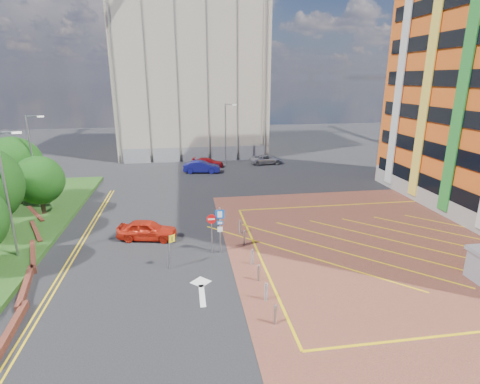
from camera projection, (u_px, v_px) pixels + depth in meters
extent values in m
plane|color=black|center=(214.00, 260.00, 24.08)|extent=(140.00, 140.00, 0.00)
cube|color=brown|center=(414.00, 246.00, 26.10)|extent=(26.00, 26.00, 0.02)
cube|color=brown|center=(10.00, 332.00, 16.94)|extent=(0.62, 4.61, 0.40)
cube|color=brown|center=(26.00, 287.00, 20.60)|extent=(1.25, 4.56, 0.40)
cube|color=brown|center=(33.00, 256.00, 24.24)|extent=(1.86, 4.43, 0.40)
cube|color=brown|center=(36.00, 232.00, 27.85)|extent=(2.29, 4.27, 0.40)
cube|color=brown|center=(36.00, 215.00, 31.43)|extent=(2.69, 4.06, 0.40)
cylinder|color=#3D2B1C|center=(43.00, 203.00, 31.24)|extent=(0.36, 0.36, 1.80)
sphere|color=black|center=(39.00, 180.00, 30.65)|extent=(4.00, 4.00, 4.00)
cylinder|color=#3D2B1C|center=(18.00, 192.00, 33.58)|extent=(0.36, 0.36, 2.20)
sphere|color=black|center=(13.00, 165.00, 32.85)|extent=(5.00, 5.00, 5.00)
cylinder|color=#9EA0A8|center=(7.00, 196.00, 22.91)|extent=(0.16, 0.16, 8.00)
cylinder|color=#9EA0A8|center=(6.00, 132.00, 21.86)|extent=(1.20, 0.10, 0.10)
cube|color=silver|center=(17.00, 133.00, 21.96)|extent=(0.50, 0.15, 0.12)
cylinder|color=#9EA0A8|center=(33.00, 162.00, 32.07)|extent=(0.16, 0.16, 8.00)
cylinder|color=#9EA0A8|center=(33.00, 116.00, 31.02)|extent=(1.20, 0.10, 0.10)
cube|color=silver|center=(41.00, 116.00, 31.12)|extent=(0.50, 0.15, 0.12)
cylinder|color=#9EA0A8|center=(226.00, 134.00, 49.96)|extent=(0.16, 0.16, 8.00)
cylinder|color=#9EA0A8|center=(230.00, 105.00, 48.91)|extent=(1.20, 0.10, 0.10)
cube|color=silver|center=(234.00, 105.00, 49.00)|extent=(0.50, 0.15, 0.12)
cylinder|color=#9EA0A8|center=(220.00, 231.00, 24.63)|extent=(0.10, 0.10, 3.20)
cube|color=#0A49AF|center=(220.00, 214.00, 24.27)|extent=(0.60, 0.04, 0.60)
cube|color=white|center=(220.00, 214.00, 24.24)|extent=(0.30, 0.02, 0.42)
cube|color=#0A49AF|center=(220.00, 223.00, 24.44)|extent=(0.40, 0.04, 0.25)
cube|color=white|center=(220.00, 223.00, 24.42)|extent=(0.28, 0.02, 0.14)
cube|color=white|center=(220.00, 229.00, 24.58)|extent=(0.35, 0.04, 0.35)
cylinder|color=#9EA0A8|center=(212.00, 235.00, 24.63)|extent=(0.08, 0.08, 2.70)
cylinder|color=red|center=(211.00, 219.00, 24.28)|extent=(0.64, 0.04, 0.64)
cube|color=white|center=(211.00, 219.00, 24.25)|extent=(0.44, 0.02, 0.10)
cylinder|color=#9EA0A8|center=(169.00, 252.00, 22.67)|extent=(0.24, 0.08, 2.20)
cube|color=yellow|center=(172.00, 239.00, 22.41)|extent=(0.37, 0.37, 0.48)
cylinder|color=#9EA0A8|center=(275.00, 316.00, 17.66)|extent=(0.14, 0.14, 0.90)
cylinder|color=black|center=(266.00, 293.00, 19.55)|extent=(0.14, 0.14, 0.90)
cylinder|color=#9EA0A8|center=(259.00, 274.00, 21.44)|extent=(0.14, 0.14, 0.90)
cylinder|color=black|center=(252.00, 258.00, 23.33)|extent=(0.14, 0.14, 0.90)
cylinder|color=#9EA0A8|center=(244.00, 238.00, 26.17)|extent=(0.14, 0.14, 0.90)
cylinder|color=black|center=(240.00, 228.00, 28.06)|extent=(0.14, 0.14, 0.90)
cube|color=#B6A895|center=(191.00, 79.00, 58.67)|extent=(21.20, 19.20, 22.00)
cube|color=yellow|center=(202.00, 40.00, 59.10)|extent=(0.90, 0.90, 34.00)
cube|color=gray|center=(203.00, 154.00, 52.29)|extent=(21.60, 0.06, 2.00)
imported|color=red|center=(147.00, 230.00, 27.01)|extent=(4.47, 2.51, 1.44)
imported|color=navy|center=(202.00, 167.00, 46.03)|extent=(4.62, 2.21, 1.46)
imported|color=#A00D13|center=(208.00, 162.00, 49.11)|extent=(4.30, 2.44, 1.17)
imported|color=#98989E|center=(266.00, 160.00, 50.74)|extent=(4.52, 2.39, 1.21)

